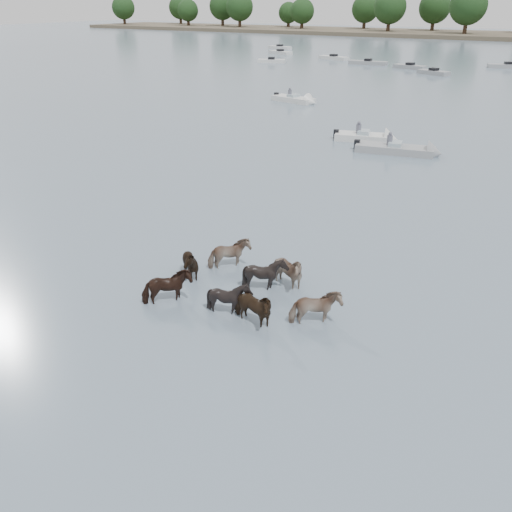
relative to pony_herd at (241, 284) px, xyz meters
The scene contains 7 objects.
ground 1.71m from the pony_herd, ahead, with size 400.00×400.00×0.00m, color #4D606E.
shoreline 164.63m from the pony_herd, 114.54° to the left, with size 160.00×30.00×1.00m, color #4C4233.
pony_herd is the anchor object (origin of this frame).
motorboat_a 23.62m from the pony_herd, 99.05° to the left, with size 4.59×2.59×1.92m.
motorboat_b 21.14m from the pony_herd, 91.82° to the left, with size 5.66×2.53×1.92m.
motorboat_f 37.93m from the pony_herd, 113.68° to the left, with size 5.14×2.64×1.92m.
treeline 163.31m from the pony_herd, 112.50° to the left, with size 151.56×21.71×12.33m.
Camera 1 is at (6.81, -12.98, 9.01)m, focal length 37.72 mm.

